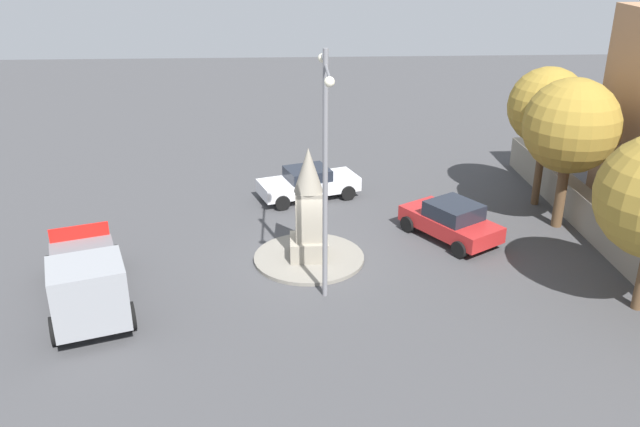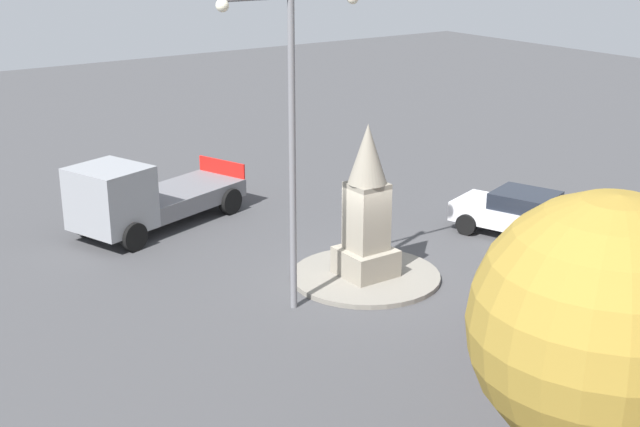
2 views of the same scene
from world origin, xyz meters
TOP-DOWN VIEW (x-y plane):
  - ground_plane at (0.00, 0.00)m, footprint 80.00×80.00m
  - traffic_island at (0.00, 0.00)m, footprint 3.94×3.94m
  - monument at (0.00, 0.00)m, footprint 1.33×1.33m
  - streetlamp at (-2.53, -0.42)m, footprint 3.65×0.28m
  - car_white_near_island at (5.84, -0.18)m, footprint 2.99×4.60m
  - car_red_passing at (1.46, -5.41)m, footprint 4.22×3.58m
  - truck_grey_approaching at (-3.31, 6.79)m, footprint 6.06×3.81m
  - tree_far_corner at (-3.81, -10.08)m, footprint 3.72×3.72m

SIDE VIEW (x-z plane):
  - ground_plane at x=0.00m, z-range 0.00..0.00m
  - traffic_island at x=0.00m, z-range 0.00..0.13m
  - car_white_near_island at x=5.84m, z-range 0.02..1.40m
  - car_red_passing at x=1.46m, z-range 0.01..1.50m
  - truck_grey_approaching at x=-3.31m, z-range -0.08..2.19m
  - monument at x=0.00m, z-range -0.05..3.99m
  - tree_far_corner at x=-3.81m, z-range 0.92..6.51m
  - streetlamp at x=-2.53m, z-range 0.83..8.68m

